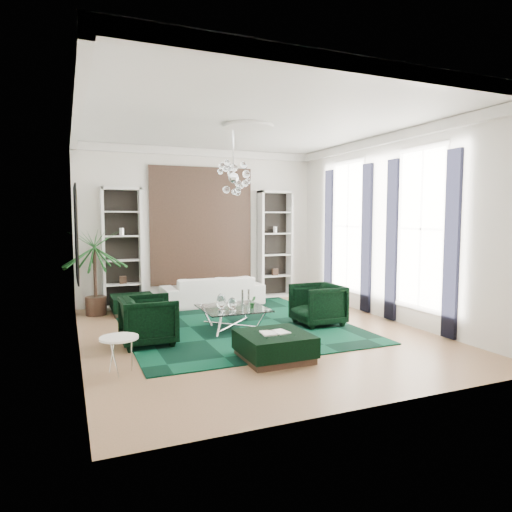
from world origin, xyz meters
name	(u,v)px	position (x,y,z in m)	size (l,w,h in m)	color
floor	(255,334)	(0.00, 0.00, -0.01)	(6.00, 7.00, 0.02)	#A37A56
ceiling	(255,121)	(0.00, 0.00, 3.81)	(6.00, 7.00, 0.02)	white
wall_back	(201,226)	(0.00, 3.51, 1.90)	(6.00, 0.02, 3.80)	white
wall_front	(379,238)	(0.00, -3.51, 1.90)	(6.00, 0.02, 3.80)	white
wall_left	(75,232)	(-3.01, 0.00, 1.90)	(0.02, 7.00, 3.80)	white
wall_right	(390,228)	(3.01, 0.00, 1.90)	(0.02, 7.00, 3.80)	white
crown_molding	(255,127)	(0.00, 0.00, 3.70)	(6.00, 7.00, 0.18)	white
ceiling_medallion	(249,126)	(0.00, 0.30, 3.77)	(0.90, 0.90, 0.05)	white
tapestry	(202,226)	(0.00, 3.46, 1.90)	(2.50, 0.06, 2.80)	black
shelving_left	(122,248)	(-1.95, 3.31, 1.40)	(0.90, 0.38, 2.80)	white
shelving_right	(275,244)	(1.95, 3.31, 1.40)	(0.90, 0.38, 2.80)	white
painting	(77,234)	(-2.97, 0.60, 1.85)	(0.04, 1.30, 1.60)	black
window_near	(421,229)	(2.99, -0.90, 1.90)	(0.03, 1.10, 2.90)	white
curtain_near_a	(452,245)	(2.96, -1.68, 1.65)	(0.07, 0.30, 3.25)	black
curtain_near_b	(392,240)	(2.96, -0.12, 1.65)	(0.07, 0.30, 3.25)	black
window_far	(348,226)	(2.99, 1.50, 1.90)	(0.03, 1.10, 2.90)	white
curtain_far_a	(367,239)	(2.96, 0.72, 1.65)	(0.07, 0.30, 3.25)	black
curtain_far_b	(329,236)	(2.96, 2.28, 1.65)	(0.07, 0.30, 3.25)	black
rug	(232,323)	(-0.13, 0.87, 0.01)	(4.20, 5.00, 0.02)	black
sofa	(212,291)	(0.07, 2.84, 0.35)	(2.39, 0.94, 0.70)	white
armchair_left	(148,321)	(-1.92, 0.01, 0.41)	(0.87, 0.89, 0.81)	black
armchair_right	(318,305)	(1.38, 0.12, 0.41)	(0.87, 0.89, 0.81)	black
coffee_table	(233,318)	(-0.26, 0.47, 0.21)	(1.20, 1.20, 0.41)	white
ottoman_side	(133,304)	(-1.83, 2.63, 0.20)	(0.90, 0.90, 0.40)	black
ottoman_front	(274,346)	(-0.32, -1.53, 0.20)	(1.00, 1.00, 0.40)	black
book	(274,332)	(-0.32, -1.53, 0.42)	(0.42, 0.28, 0.03)	white
side_table	(120,356)	(-2.53, -1.28, 0.25)	(0.52, 0.52, 0.50)	white
palm	(95,260)	(-2.59, 2.77, 1.20)	(1.50, 1.50, 2.40)	#1F5F25
chandelier	(233,178)	(-0.20, 0.57, 2.85)	(0.80, 0.80, 0.72)	white
table_plant	(253,302)	(0.04, 0.22, 0.53)	(0.13, 0.11, 0.24)	#1F5F25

